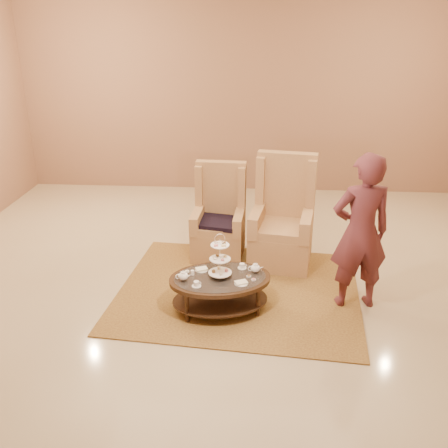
# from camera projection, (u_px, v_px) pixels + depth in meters

# --- Properties ---
(ground) EXTENTS (8.00, 8.00, 0.00)m
(ground) POSITION_uv_depth(u_px,v_px,m) (231.00, 298.00, 5.79)
(ground) COLOR #C4B492
(ground) RESTS_ON ground
(ceiling) EXTENTS (8.00, 8.00, 0.02)m
(ceiling) POSITION_uv_depth(u_px,v_px,m) (231.00, 298.00, 5.79)
(ceiling) COLOR white
(ceiling) RESTS_ON ground
(wall_back) EXTENTS (8.00, 0.04, 3.50)m
(wall_back) POSITION_uv_depth(u_px,v_px,m) (244.00, 94.00, 8.80)
(wall_back) COLOR #996C53
(wall_back) RESTS_ON ground
(rug) EXTENTS (3.00, 2.58, 0.01)m
(rug) POSITION_uv_depth(u_px,v_px,m) (239.00, 290.00, 5.94)
(rug) COLOR olive
(rug) RESTS_ON ground
(tea_table) EXTENTS (1.24, 0.98, 0.93)m
(tea_table) POSITION_uv_depth(u_px,v_px,m) (220.00, 283.00, 5.44)
(tea_table) COLOR black
(tea_table) RESTS_ON ground
(armchair_left) EXTENTS (0.71, 0.73, 1.25)m
(armchair_left) POSITION_uv_depth(u_px,v_px,m) (219.00, 224.00, 6.74)
(armchair_left) COLOR tan
(armchair_left) RESTS_ON ground
(armchair_right) EXTENTS (0.88, 0.91, 1.42)m
(armchair_right) POSITION_uv_depth(u_px,v_px,m) (282.00, 227.00, 6.52)
(armchair_right) COLOR tan
(armchair_right) RESTS_ON ground
(person) EXTENTS (0.71, 0.53, 1.77)m
(person) POSITION_uv_depth(u_px,v_px,m) (360.00, 233.00, 5.34)
(person) COLOR #57252B
(person) RESTS_ON ground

